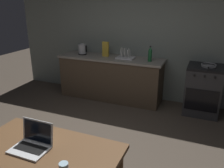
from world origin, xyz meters
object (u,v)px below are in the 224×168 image
object	(u,v)px
dining_table	(38,162)
bottle	(150,54)
cereal_box	(106,49)
stove_oven	(203,90)
electric_kettle	(82,49)
dish_rack	(126,56)
laptop	(32,144)
frying_pan	(209,65)

from	to	relation	value
dining_table	bottle	xyz separation A→B (m)	(0.22, 2.95, 0.34)
cereal_box	bottle	bearing A→B (deg)	-4.26
stove_oven	electric_kettle	xyz separation A→B (m)	(-2.46, 0.00, 0.55)
electric_kettle	dish_rack	world-z (taller)	electric_kettle
stove_oven	dining_table	distance (m)	3.25
cereal_box	electric_kettle	bearing A→B (deg)	-177.85
laptop	bottle	bearing A→B (deg)	69.78
bottle	frying_pan	bearing A→B (deg)	1.20
dining_table	frying_pan	bearing A→B (deg)	67.15
stove_oven	bottle	size ratio (longest dim) A/B	3.04
bottle	electric_kettle	bearing A→B (deg)	178.05
stove_oven	electric_kettle	distance (m)	2.53
dining_table	frying_pan	size ratio (longest dim) A/B	3.06
laptop	cereal_box	size ratio (longest dim) A/B	1.07
laptop	dish_rack	size ratio (longest dim) A/B	0.94
cereal_box	dining_table	bearing A→B (deg)	-76.63
electric_kettle	bottle	distance (m)	1.47
laptop	cereal_box	bearing A→B (deg)	87.94
stove_oven	bottle	xyz separation A→B (m)	(-0.99, -0.05, 0.58)
stove_oven	bottle	distance (m)	1.15
stove_oven	laptop	size ratio (longest dim) A/B	2.77
frying_pan	cereal_box	distance (m)	1.98
frying_pan	dish_rack	xyz separation A→B (m)	(-1.53, 0.03, 0.02)
stove_oven	electric_kettle	bearing A→B (deg)	179.94
laptop	dish_rack	world-z (taller)	dish_rack
stove_oven	cereal_box	distance (m)	2.02
electric_kettle	frying_pan	size ratio (longest dim) A/B	0.54
dining_table	laptop	distance (m)	0.17
electric_kettle	frying_pan	distance (m)	2.51
cereal_box	dish_rack	world-z (taller)	cereal_box
cereal_box	laptop	bearing A→B (deg)	-78.29
stove_oven	frying_pan	world-z (taller)	frying_pan
bottle	cereal_box	distance (m)	0.94
bottle	cereal_box	size ratio (longest dim) A/B	0.98
electric_kettle	cereal_box	xyz separation A→B (m)	(0.53, 0.02, 0.04)
dining_table	dish_rack	distance (m)	3.03
laptop	electric_kettle	size ratio (longest dim) A/B	1.40
stove_oven	cereal_box	size ratio (longest dim) A/B	2.97
electric_kettle	dish_rack	xyz separation A→B (m)	(0.97, 0.00, -0.06)
dish_rack	dining_table	bearing A→B (deg)	-84.74
dish_rack	cereal_box	bearing A→B (deg)	177.41
stove_oven	electric_kettle	size ratio (longest dim) A/B	3.87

